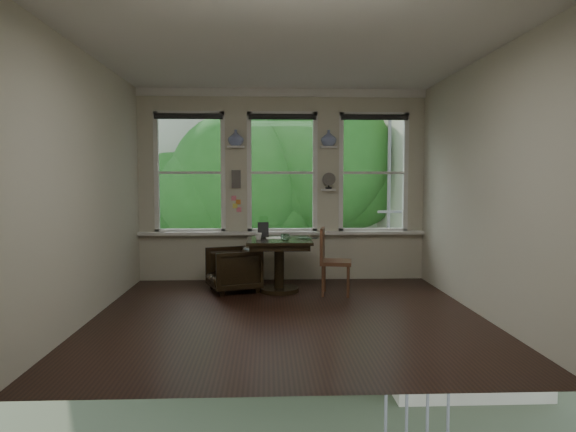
{
  "coord_description": "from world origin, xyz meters",
  "views": [
    {
      "loc": [
        -0.25,
        -5.9,
        1.58
      ],
      "look_at": [
        0.04,
        0.9,
        1.11
      ],
      "focal_mm": 32.0,
      "sensor_mm": 36.0,
      "label": 1
    }
  ],
  "objects_px": {
    "side_chair_right": "(336,262)",
    "laptop": "(306,239)",
    "mug": "(258,236)",
    "table": "(279,265)",
    "armchair_left": "(233,269)"
  },
  "relations": [
    {
      "from": "armchair_left",
      "to": "mug",
      "type": "relative_size",
      "value": 6.86
    },
    {
      "from": "table",
      "to": "armchair_left",
      "type": "bearing_deg",
      "value": 174.68
    },
    {
      "from": "table",
      "to": "side_chair_right",
      "type": "height_order",
      "value": "side_chair_right"
    },
    {
      "from": "side_chair_right",
      "to": "mug",
      "type": "distance_m",
      "value": 1.14
    },
    {
      "from": "table",
      "to": "mug",
      "type": "height_order",
      "value": "mug"
    },
    {
      "from": "side_chair_right",
      "to": "mug",
      "type": "relative_size",
      "value": 9.19
    },
    {
      "from": "table",
      "to": "armchair_left",
      "type": "relative_size",
      "value": 1.31
    },
    {
      "from": "side_chair_right",
      "to": "laptop",
      "type": "relative_size",
      "value": 2.66
    },
    {
      "from": "table",
      "to": "laptop",
      "type": "xyz_separation_m",
      "value": [
        0.37,
        -0.07,
        0.39
      ]
    },
    {
      "from": "armchair_left",
      "to": "mug",
      "type": "height_order",
      "value": "mug"
    },
    {
      "from": "side_chair_right",
      "to": "laptop",
      "type": "distance_m",
      "value": 0.53
    },
    {
      "from": "side_chair_right",
      "to": "laptop",
      "type": "height_order",
      "value": "side_chair_right"
    },
    {
      "from": "laptop",
      "to": "mug",
      "type": "relative_size",
      "value": 3.45
    },
    {
      "from": "table",
      "to": "mug",
      "type": "relative_size",
      "value": 8.99
    },
    {
      "from": "mug",
      "to": "side_chair_right",
      "type": "bearing_deg",
      "value": -10.24
    }
  ]
}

